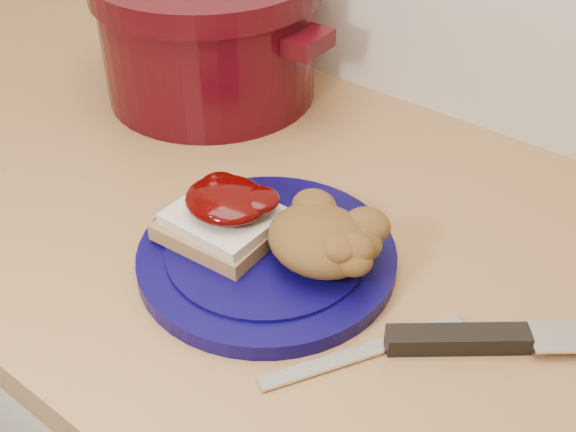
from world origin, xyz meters
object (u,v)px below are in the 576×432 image
Objects in this scene: butter_knife at (364,351)px; pepper_grinder at (168,11)px; chef_knife at (509,338)px; plate at (267,256)px; dutch_oven at (209,33)px.

butter_knife is 1.50× the size of pepper_grinder.
chef_knife is at bearing -17.68° from butter_knife.
plate is 0.72× the size of dutch_oven.
plate is 0.93× the size of chef_knife.
chef_knife reaches higher than plate.
dutch_oven reaches higher than pepper_grinder.
chef_knife is 2.14× the size of pepper_grinder.
pepper_grinder is at bearing 120.63° from chef_knife.
chef_knife is (0.23, 0.04, 0.00)m from plate.
butter_knife is (-0.09, -0.08, -0.01)m from chef_knife.
pepper_grinder reaches higher than plate.
dutch_oven is at bearing -22.19° from pepper_grinder.
butter_knife is 0.64m from pepper_grinder.
plate is at bearing 151.61° from chef_knife.
butter_knife is 0.50m from dutch_oven.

